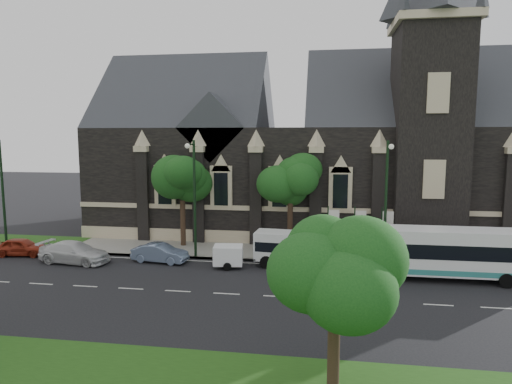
% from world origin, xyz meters
% --- Properties ---
extents(ground, '(160.00, 160.00, 0.00)m').
position_xyz_m(ground, '(0.00, 0.00, 0.00)').
color(ground, black).
rests_on(ground, ground).
extents(sidewalk, '(80.00, 5.00, 0.15)m').
position_xyz_m(sidewalk, '(0.00, 9.50, 0.07)').
color(sidewalk, gray).
rests_on(sidewalk, ground).
extents(museum, '(40.00, 17.70, 29.90)m').
position_xyz_m(museum, '(5.12, 18.78, 8.17)').
color(museum, black).
rests_on(museum, ground).
extents(tree_park_east, '(3.40, 3.40, 6.28)m').
position_xyz_m(tree_park_east, '(6.18, -9.32, 4.62)').
color(tree_park_east, black).
rests_on(tree_park_east, ground).
extents(tree_walk_right, '(4.08, 4.08, 7.80)m').
position_xyz_m(tree_walk_right, '(3.21, 10.71, 5.82)').
color(tree_walk_right, black).
rests_on(tree_walk_right, ground).
extents(tree_walk_left, '(3.91, 3.91, 7.64)m').
position_xyz_m(tree_walk_left, '(-5.80, 10.70, 5.73)').
color(tree_walk_left, black).
rests_on(tree_walk_left, ground).
extents(street_lamp_near, '(0.36, 1.88, 9.00)m').
position_xyz_m(street_lamp_near, '(10.00, 7.09, 5.11)').
color(street_lamp_near, black).
rests_on(street_lamp_near, ground).
extents(street_lamp_mid, '(0.36, 1.88, 9.00)m').
position_xyz_m(street_lamp_mid, '(-4.00, 7.09, 5.11)').
color(street_lamp_mid, black).
rests_on(street_lamp_mid, ground).
extents(street_lamp_far, '(0.36, 1.88, 9.00)m').
position_xyz_m(street_lamp_far, '(-20.00, 7.09, 5.11)').
color(street_lamp_far, black).
rests_on(street_lamp_far, ground).
extents(banner_flag_left, '(0.90, 0.10, 4.00)m').
position_xyz_m(banner_flag_left, '(6.29, 9.00, 2.38)').
color(banner_flag_left, black).
rests_on(banner_flag_left, ground).
extents(banner_flag_center, '(0.90, 0.10, 4.00)m').
position_xyz_m(banner_flag_center, '(8.29, 9.00, 2.38)').
color(banner_flag_center, black).
rests_on(banner_flag_center, ground).
extents(banner_flag_right, '(0.90, 0.10, 4.00)m').
position_xyz_m(banner_flag_right, '(10.29, 9.00, 2.38)').
color(banner_flag_right, black).
rests_on(banner_flag_right, ground).
extents(tour_coach, '(11.43, 2.67, 3.33)m').
position_xyz_m(tour_coach, '(13.43, 4.74, 1.82)').
color(tour_coach, white).
rests_on(tour_coach, ground).
extents(shuttle_bus, '(6.52, 2.75, 2.46)m').
position_xyz_m(shuttle_bus, '(4.04, 6.20, 1.43)').
color(shuttle_bus, silver).
rests_on(shuttle_bus, ground).
extents(box_trailer, '(3.03, 1.79, 1.58)m').
position_xyz_m(box_trailer, '(-1.00, 5.23, 0.90)').
color(box_trailer, white).
rests_on(box_trailer, ground).
extents(sedan, '(4.32, 1.97, 1.37)m').
position_xyz_m(sedan, '(-6.29, 5.82, 0.69)').
color(sedan, '#7183A3').
rests_on(sedan, ground).
extents(car_far_red, '(4.23, 2.07, 1.39)m').
position_xyz_m(car_far_red, '(-17.69, 5.96, 0.69)').
color(car_far_red, maroon).
rests_on(car_far_red, ground).
extents(car_far_white, '(5.51, 2.71, 1.54)m').
position_xyz_m(car_far_white, '(-12.49, 4.77, 0.77)').
color(car_far_white, silver).
rests_on(car_far_white, ground).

